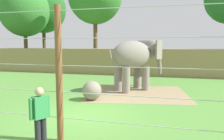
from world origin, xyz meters
TOP-DOWN VIEW (x-y plane):
  - ground_plane at (0.00, 0.00)m, footprint 120.00×120.00m
  - dirt_patch at (1.36, 4.48)m, footprint 6.12×5.43m
  - embankment_wall at (0.00, 12.35)m, footprint 36.00×1.80m
  - elephant at (1.14, 5.45)m, footprint 3.29×3.47m
  - enrichment_ball at (-0.58, 2.38)m, footprint 0.95×0.95m
  - cable_fence at (0.06, -2.33)m, footprint 10.13×0.19m
  - zookeeper at (-0.00, -3.04)m, footprint 0.37×0.57m
  - tree_far_left at (-13.73, 15.68)m, footprint 5.83×5.83m
  - tree_right_of_centre at (-13.08, 18.68)m, footprint 5.84×5.84m

SIDE VIEW (x-z plane):
  - ground_plane at x=0.00m, z-range 0.00..0.00m
  - dirt_patch at x=1.36m, z-range 0.00..0.01m
  - enrichment_ball at x=-0.58m, z-range 0.00..0.95m
  - zookeeper at x=0.00m, z-range 0.09..1.76m
  - embankment_wall at x=0.00m, z-range 0.00..2.34m
  - cable_fence at x=0.06m, z-range 0.01..3.80m
  - elephant at x=1.14m, z-range 0.49..3.50m
  - tree_far_left at x=-13.73m, z-range 1.81..11.59m
  - tree_right_of_centre at x=-13.08m, z-range 2.09..12.44m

